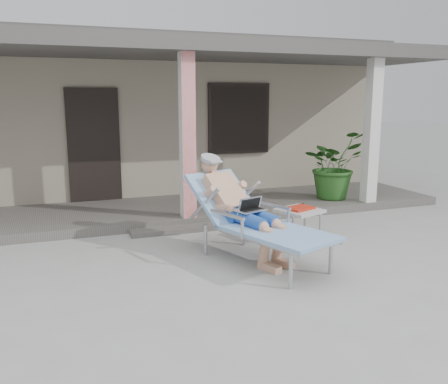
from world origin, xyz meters
name	(u,v)px	position (x,y,z in m)	size (l,w,h in m)	color
ground	(236,269)	(0.00, 0.00, 0.00)	(60.00, 60.00, 0.00)	#9E9E99
house	(139,115)	(0.00, 6.50, 1.67)	(10.40, 5.40, 3.30)	gray
porch_deck	(176,210)	(0.00, 3.00, 0.07)	(10.00, 2.00, 0.15)	#605B56
porch_overhang	(174,54)	(0.00, 2.95, 2.79)	(10.00, 2.30, 2.85)	silver
porch_step	(194,228)	(0.00, 1.85, 0.04)	(2.00, 0.30, 0.07)	#605B56
lounger	(248,193)	(0.29, 0.35, 0.87)	(1.49, 2.23, 1.41)	#B7B7BC
side_table	(300,212)	(1.32, 0.84, 0.42)	(0.71, 0.71, 0.50)	#B3B3AE
potted_palm	(334,165)	(3.04, 2.65, 0.80)	(1.18, 1.02, 1.31)	#26591E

